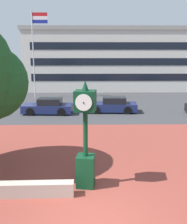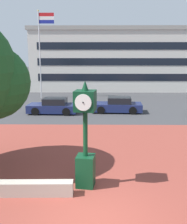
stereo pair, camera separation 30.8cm
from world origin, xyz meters
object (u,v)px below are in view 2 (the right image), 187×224
(car_street_distant, at_px, (53,106))
(flagpole_primary, at_px, (41,47))
(car_street_far, at_px, (117,105))
(street_clock, at_px, (85,139))
(civic_building, at_px, (116,59))

(car_street_distant, xyz_separation_m, flagpole_primary, (-2.42, 8.07, 5.02))
(car_street_far, relative_size, car_street_distant, 1.04)
(street_clock, bearing_deg, civic_building, 92.48)
(street_clock, height_order, car_street_distant, street_clock)
(car_street_far, xyz_separation_m, car_street_distant, (-5.32, -0.54, -0.00))
(street_clock, relative_size, car_street_far, 0.92)
(civic_building, bearing_deg, flagpole_primary, -127.91)
(car_street_far, distance_m, civic_building, 19.06)
(car_street_distant, height_order, civic_building, civic_building)
(car_street_far, height_order, flagpole_primary, flagpole_primary)
(car_street_far, relative_size, flagpole_primary, 0.46)
(car_street_distant, bearing_deg, flagpole_primary, 19.03)
(car_street_far, bearing_deg, civic_building, 0.18)
(flagpole_primary, xyz_separation_m, civic_building, (8.70, 11.17, -1.47))
(street_clock, bearing_deg, flagpole_primary, 113.01)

